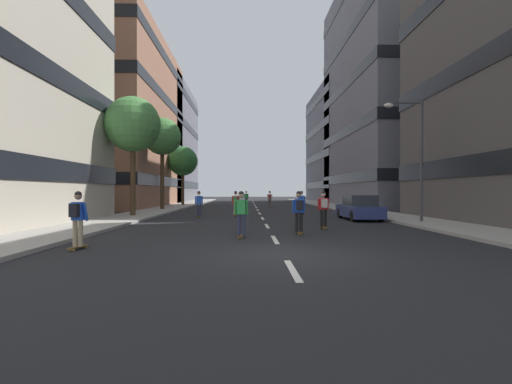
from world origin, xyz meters
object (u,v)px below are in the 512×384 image
Objects in this scene: street_tree_far at (162,137)px; skater_3 at (246,197)px; skater_1 at (77,216)px; skater_7 at (199,203)px; street_tree_mid at (133,125)px; skater_5 at (236,202)px; skater_8 at (270,198)px; skater_2 at (302,202)px; skater_6 at (299,210)px; streetlamp_right at (415,147)px; skater_0 at (241,212)px; skater_4 at (324,207)px; parked_car_near at (359,208)px; street_tree_near at (183,161)px.

street_tree_far is 14.18m from skater_3.
skater_7 is (1.90, 13.38, -0.03)m from skater_1.
skater_7 is at bearing 0.59° from street_tree_mid.
street_tree_far is at bearing 132.02° from skater_5.
skater_8 is (2.49, -5.43, 0.03)m from skater_3.
skater_2 and skater_7 have the same top height.
street_tree_mid reaches higher than skater_6.
skater_6 is at bearing 26.37° from skater_1.
skater_3 and skater_6 have the same top height.
skater_5 is at bearing 72.71° from skater_1.
streetlamp_right is 11.18m from skater_0.
skater_3 and skater_5 have the same top height.
skater_4 is 2.58m from skater_6.
skater_4 is 9.43m from skater_5.
skater_2 is at bearing 80.58° from skater_6.
skater_0 is 1.00× the size of skater_6.
skater_5 is at bearing 117.88° from skater_4.
street_tree_far is 22.63m from skater_1.
skater_3 is 28.69m from skater_6.
skater_0 reaches higher than parked_car_near.
street_tree_mid is at bearing 125.02° from skater_0.
street_tree_far is 11.82m from skater_5.
skater_5 is 1.00× the size of skater_7.
streetlamp_right is (2.13, -2.81, 3.44)m from parked_car_near.
street_tree_far reaches higher than skater_4.
street_tree_mid is 8.43m from street_tree_far.
skater_4 is at bearing -82.13° from skater_3.
skater_3 and skater_4 have the same top height.
skater_0 is at bearing -150.02° from streetlamp_right.
streetlamp_right reaches higher than skater_5.
street_tree_far is at bearing -126.28° from skater_3.
street_tree_far is 4.68× the size of skater_4.
street_tree_mid is 4.50× the size of skater_3.
street_tree_far is 4.68× the size of skater_0.
parked_car_near is at bearing -9.80° from street_tree_mid.
skater_7 is at bearing 165.82° from parked_car_near.
street_tree_far reaches higher than skater_0.
parked_car_near is 2.47× the size of skater_5.
skater_1 and skater_3 have the same top height.
skater_2 is at bearing -32.40° from street_tree_far.
skater_2 is at bearing 7.77° from skater_7.
street_tree_far is 21.41m from skater_6.
street_tree_mid is 4.50× the size of skater_4.
street_tree_near reaches higher than skater_2.
skater_4 is at bearing 38.81° from skater_0.
skater_2 is (11.64, -7.39, -5.71)m from street_tree_far.
skater_5 is (6.94, 0.72, -5.24)m from street_tree_mid.
skater_2 is 8.65m from skater_4.
street_tree_mid is at bearing -174.96° from skater_2.
streetlamp_right is (16.79, -5.34, -2.11)m from street_tree_mid.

